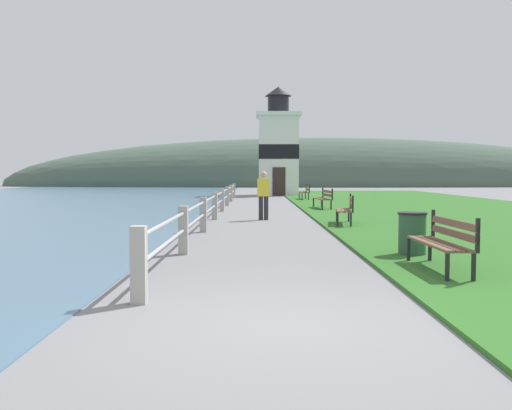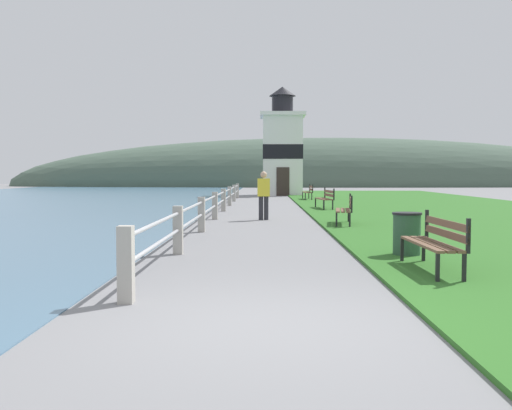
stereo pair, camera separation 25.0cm
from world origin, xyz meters
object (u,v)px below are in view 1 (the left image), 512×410
(park_bench_midway, at_px, (348,208))
(trash_bin, at_px, (414,235))
(park_bench_near, at_px, (445,239))
(park_bench_by_lighthouse, at_px, (307,191))
(lighthouse, at_px, (280,149))
(person_strolling, at_px, (265,194))
(park_bench_far, at_px, (325,197))

(park_bench_midway, bearing_deg, trash_bin, 99.08)
(park_bench_near, xyz_separation_m, park_bench_by_lighthouse, (-0.03, 24.52, -0.00))
(lighthouse, bearing_deg, person_strolling, -93.50)
(person_strolling, bearing_deg, park_bench_near, -170.81)
(park_bench_by_lighthouse, bearing_deg, person_strolling, 78.33)
(park_bench_far, distance_m, park_bench_by_lighthouse, 8.79)
(park_bench_far, relative_size, person_strolling, 1.22)
(park_bench_far, bearing_deg, trash_bin, 84.62)
(lighthouse, bearing_deg, trash_bin, -87.56)
(park_bench_far, bearing_deg, person_strolling, 58.55)
(lighthouse, distance_m, trash_bin, 30.75)
(person_strolling, height_order, trash_bin, person_strolling)
(park_bench_by_lighthouse, height_order, trash_bin, park_bench_by_lighthouse)
(park_bench_far, bearing_deg, lighthouse, -90.64)
(park_bench_midway, distance_m, trash_bin, 6.38)
(park_bench_far, bearing_deg, park_bench_near, 84.70)
(park_bench_far, relative_size, lighthouse, 0.26)
(park_bench_by_lighthouse, relative_size, trash_bin, 2.10)
(park_bench_by_lighthouse, relative_size, person_strolling, 1.08)
(park_bench_midway, bearing_deg, lighthouse, -80.18)
(park_bench_near, height_order, park_bench_by_lighthouse, same)
(person_strolling, relative_size, trash_bin, 1.94)
(trash_bin, bearing_deg, park_bench_midway, 91.86)
(person_strolling, xyz_separation_m, trash_bin, (2.65, -8.56, -0.46))
(park_bench_midway, distance_m, person_strolling, 3.30)
(park_bench_near, height_order, person_strolling, person_strolling)
(trash_bin, bearing_deg, person_strolling, 107.22)
(park_bench_near, bearing_deg, park_bench_far, -91.28)
(lighthouse, bearing_deg, park_bench_midway, -87.40)
(park_bench_near, relative_size, park_bench_by_lighthouse, 1.09)
(park_bench_midway, height_order, person_strolling, person_strolling)
(park_bench_midway, height_order, park_bench_by_lighthouse, same)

